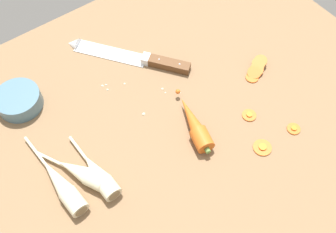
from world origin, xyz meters
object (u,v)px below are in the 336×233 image
object	(u,v)px
chefs_knife	(126,55)
carrot_slice_stray_near	(294,128)
parsnip_mid_right	(61,185)
parsnip_mid_left	(99,175)
carrot_slice_stray_mid	(262,147)
prep_bowl	(19,100)
carrot_slice_stack	(257,68)
whole_carrot	(195,125)
carrot_slice_stray_far	(249,115)
parsnip_front	(81,173)

from	to	relation	value
chefs_knife	carrot_slice_stray_near	size ratio (longest dim) A/B	9.30
parsnip_mid_right	parsnip_mid_left	bearing A→B (deg)	-19.85
carrot_slice_stray_mid	prep_bowl	world-z (taller)	prep_bowl
carrot_slice_stack	whole_carrot	bearing A→B (deg)	-169.88
parsnip_mid_left	carrot_slice_stray_far	size ratio (longest dim) A/B	5.37
carrot_slice_stray_far	carrot_slice_stray_near	bearing A→B (deg)	-56.96
parsnip_mid_left	carrot_slice_stray_mid	distance (cm)	37.71
carrot_slice_stack	prep_bowl	world-z (taller)	prep_bowl
parsnip_mid_right	chefs_knife	bearing A→B (deg)	36.73
parsnip_front	carrot_slice_stray_near	xyz separation A→B (cm)	(46.63, -19.19, -1.62)
parsnip_front	carrot_slice_stray_far	world-z (taller)	parsnip_front
carrot_slice_stray_near	parsnip_mid_left	bearing A→B (deg)	159.39
chefs_knife	carrot_slice_stray_mid	bearing A→B (deg)	-76.05
parsnip_front	prep_bowl	xyz separation A→B (cm)	(-2.72, 25.81, 0.17)
parsnip_mid_right	carrot_slice_stray_near	xyz separation A→B (cm)	(51.43, -19.23, -1.62)
parsnip_front	carrot_slice_stack	world-z (taller)	parsnip_front
whole_carrot	carrot_slice_stray_mid	distance (cm)	16.51
parsnip_mid_right	carrot_slice_stray_near	world-z (taller)	parsnip_mid_right
chefs_knife	carrot_slice_stack	size ratio (longest dim) A/B	3.68
carrot_slice_stray_mid	carrot_slice_stray_far	world-z (taller)	same
chefs_knife	carrot_slice_stack	distance (cm)	34.87
whole_carrot	carrot_slice_stray_far	xyz separation A→B (cm)	(13.18, -4.95, -1.74)
parsnip_front	carrot_slice_stray_mid	size ratio (longest dim) A/B	3.91
parsnip_mid_right	prep_bowl	world-z (taller)	same
carrot_slice_stray_far	prep_bowl	world-z (taller)	prep_bowl
carrot_slice_stray_near	parsnip_front	bearing A→B (deg)	157.64
carrot_slice_stray_near	prep_bowl	bearing A→B (deg)	137.65
whole_carrot	carrot_slice_stack	distance (cm)	24.56
carrot_slice_stray_near	carrot_slice_stray_far	world-z (taller)	same
parsnip_mid_left	carrot_slice_stray_mid	size ratio (longest dim) A/B	4.31
carrot_slice_stray_far	chefs_knife	bearing A→B (deg)	112.63
carrot_slice_stray_mid	whole_carrot	bearing A→B (deg)	125.76
chefs_knife	carrot_slice_stray_near	world-z (taller)	chefs_knife
carrot_slice_stray_far	prep_bowl	distance (cm)	56.34
chefs_knife	parsnip_mid_right	distance (cm)	39.31
parsnip_mid_left	carrot_slice_stray_far	world-z (taller)	parsnip_mid_left
parsnip_front	chefs_knife	bearing A→B (deg)	41.41
parsnip_mid_right	carrot_slice_stray_near	size ratio (longest dim) A/B	7.39
chefs_knife	parsnip_mid_right	size ratio (longest dim) A/B	1.26
whole_carrot	parsnip_front	xyz separation A→B (cm)	(-27.51, 5.10, -0.12)
chefs_knife	carrot_slice_stack	bearing A→B (deg)	-44.24
parsnip_front	carrot_slice_stack	xyz separation A→B (cm)	(51.67, -0.79, -1.02)
whole_carrot	carrot_slice_stray_near	bearing A→B (deg)	-36.38
parsnip_front	carrot_slice_stray_far	distance (cm)	41.95
carrot_slice_stray_mid	prep_bowl	size ratio (longest dim) A/B	0.40
parsnip_mid_left	carrot_slice_stray_near	xyz separation A→B (cm)	(43.77, -16.46, -1.62)
carrot_slice_stray_mid	parsnip_mid_left	bearing A→B (deg)	155.37
carrot_slice_stray_near	carrot_slice_stray_mid	size ratio (longest dim) A/B	0.74
carrot_slice_stray_mid	carrot_slice_stack	bearing A→B (deg)	50.45
carrot_slice_stray_mid	carrot_slice_stray_far	bearing A→B (deg)	66.81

